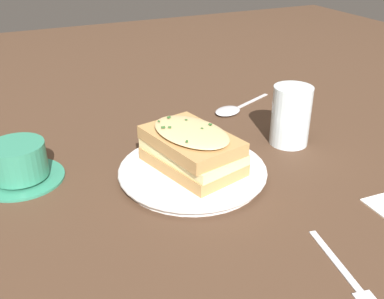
% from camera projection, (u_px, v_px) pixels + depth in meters
% --- Properties ---
extents(ground_plane, '(2.40, 2.40, 0.00)m').
position_uv_depth(ground_plane, '(188.00, 178.00, 0.71)').
color(ground_plane, '#473021').
extents(dinner_plate, '(0.24, 0.24, 0.02)m').
position_uv_depth(dinner_plate, '(192.00, 170.00, 0.71)').
color(dinner_plate, white).
rests_on(dinner_plate, ground_plane).
extents(sandwich, '(0.18, 0.14, 0.07)m').
position_uv_depth(sandwich, '(192.00, 148.00, 0.69)').
color(sandwich, '#B2844C').
rests_on(sandwich, dinner_plate).
extents(teacup_with_saucer, '(0.13, 0.13, 0.06)m').
position_uv_depth(teacup_with_saucer, '(19.00, 164.00, 0.70)').
color(teacup_with_saucer, '#338466').
rests_on(teacup_with_saucer, ground_plane).
extents(water_glass, '(0.07, 0.07, 0.11)m').
position_uv_depth(water_glass, '(291.00, 116.00, 0.80)').
color(water_glass, silver).
rests_on(water_glass, ground_plane).
extents(fork, '(0.18, 0.05, 0.00)m').
position_uv_depth(fork, '(361.00, 292.00, 0.49)').
color(fork, silver).
rests_on(fork, ground_plane).
extents(spoon, '(0.10, 0.17, 0.01)m').
position_uv_depth(spoon, '(230.00, 110.00, 0.95)').
color(spoon, silver).
rests_on(spoon, ground_plane).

